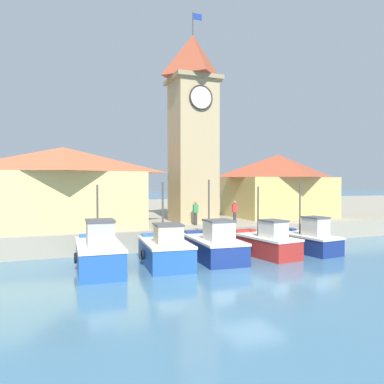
{
  "coord_description": "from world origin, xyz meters",
  "views": [
    {
      "loc": [
        -8.33,
        -14.29,
        4.16
      ],
      "look_at": [
        0.86,
        9.33,
        3.5
      ],
      "focal_mm": 35.0,
      "sensor_mm": 36.0,
      "label": 1
    }
  ],
  "objects_px": {
    "fishing_boat_far_left": "(99,253)",
    "clock_tower": "(193,123)",
    "fishing_boat_left_outer": "(165,250)",
    "dock_worker_along_quay": "(196,213)",
    "dock_worker_near_tower": "(235,212)",
    "fishing_boat_center": "(307,240)",
    "fishing_boat_left_inner": "(213,245)",
    "fishing_boat_mid_left": "(265,243)",
    "warehouse_right": "(278,185)",
    "warehouse_left": "(63,186)"
  },
  "relations": [
    {
      "from": "fishing_boat_far_left",
      "to": "dock_worker_along_quay",
      "type": "distance_m",
      "value": 9.17
    },
    {
      "from": "fishing_boat_mid_left",
      "to": "warehouse_right",
      "type": "bearing_deg",
      "value": 52.07
    },
    {
      "from": "fishing_boat_left_outer",
      "to": "warehouse_right",
      "type": "relative_size",
      "value": 0.53
    },
    {
      "from": "fishing_boat_left_outer",
      "to": "clock_tower",
      "type": "bearing_deg",
      "value": 59.81
    },
    {
      "from": "fishing_boat_left_inner",
      "to": "fishing_boat_center",
      "type": "relative_size",
      "value": 1.15
    },
    {
      "from": "fishing_boat_mid_left",
      "to": "clock_tower",
      "type": "distance_m",
      "value": 10.92
    },
    {
      "from": "fishing_boat_far_left",
      "to": "warehouse_left",
      "type": "distance_m",
      "value": 8.22
    },
    {
      "from": "fishing_boat_center",
      "to": "dock_worker_near_tower",
      "type": "relative_size",
      "value": 2.71
    },
    {
      "from": "fishing_boat_left_inner",
      "to": "dock_worker_along_quay",
      "type": "distance_m",
      "value": 5.46
    },
    {
      "from": "fishing_boat_left_inner",
      "to": "dock_worker_near_tower",
      "type": "relative_size",
      "value": 3.12
    },
    {
      "from": "dock_worker_near_tower",
      "to": "dock_worker_along_quay",
      "type": "relative_size",
      "value": 1.0
    },
    {
      "from": "fishing_boat_left_outer",
      "to": "warehouse_left",
      "type": "distance_m",
      "value": 9.37
    },
    {
      "from": "warehouse_right",
      "to": "dock_worker_near_tower",
      "type": "relative_size",
      "value": 5.29
    },
    {
      "from": "fishing_boat_center",
      "to": "warehouse_left",
      "type": "distance_m",
      "value": 15.59
    },
    {
      "from": "fishing_boat_far_left",
      "to": "fishing_boat_center",
      "type": "relative_size",
      "value": 1.15
    },
    {
      "from": "fishing_boat_mid_left",
      "to": "dock_worker_near_tower",
      "type": "distance_m",
      "value": 5.07
    },
    {
      "from": "fishing_boat_far_left",
      "to": "clock_tower",
      "type": "height_order",
      "value": "clock_tower"
    },
    {
      "from": "warehouse_left",
      "to": "dock_worker_along_quay",
      "type": "xyz_separation_m",
      "value": [
        8.41,
        -1.92,
        -1.8
      ]
    },
    {
      "from": "dock_worker_along_quay",
      "to": "dock_worker_near_tower",
      "type": "bearing_deg",
      "value": -10.61
    },
    {
      "from": "fishing_boat_left_outer",
      "to": "warehouse_left",
      "type": "height_order",
      "value": "warehouse_left"
    },
    {
      "from": "fishing_boat_mid_left",
      "to": "clock_tower",
      "type": "xyz_separation_m",
      "value": [
        -1.44,
        7.49,
        7.81
      ]
    },
    {
      "from": "fishing_boat_left_outer",
      "to": "dock_worker_near_tower",
      "type": "height_order",
      "value": "fishing_boat_left_outer"
    },
    {
      "from": "warehouse_right",
      "to": "clock_tower",
      "type": "bearing_deg",
      "value": -169.54
    },
    {
      "from": "fishing_boat_left_outer",
      "to": "dock_worker_near_tower",
      "type": "xyz_separation_m",
      "value": [
        6.63,
        5.17,
        1.33
      ]
    },
    {
      "from": "fishing_boat_far_left",
      "to": "dock_worker_along_quay",
      "type": "relative_size",
      "value": 3.13
    },
    {
      "from": "fishing_boat_far_left",
      "to": "fishing_boat_left_outer",
      "type": "relative_size",
      "value": 1.12
    },
    {
      "from": "fishing_boat_mid_left",
      "to": "dock_worker_near_tower",
      "type": "xyz_separation_m",
      "value": [
        0.64,
        4.84,
        1.37
      ]
    },
    {
      "from": "fishing_boat_far_left",
      "to": "warehouse_right",
      "type": "bearing_deg",
      "value": 29.78
    },
    {
      "from": "fishing_boat_far_left",
      "to": "warehouse_left",
      "type": "xyz_separation_m",
      "value": [
        -1.26,
        7.53,
        3.05
      ]
    },
    {
      "from": "dock_worker_near_tower",
      "to": "fishing_boat_center",
      "type": "bearing_deg",
      "value": -64.14
    },
    {
      "from": "fishing_boat_far_left",
      "to": "fishing_boat_left_inner",
      "type": "distance_m",
      "value": 6.12
    },
    {
      "from": "dock_worker_near_tower",
      "to": "fishing_boat_left_outer",
      "type": "bearing_deg",
      "value": -142.06
    },
    {
      "from": "warehouse_right",
      "to": "fishing_boat_center",
      "type": "bearing_deg",
      "value": -114.48
    },
    {
      "from": "dock_worker_near_tower",
      "to": "warehouse_right",
      "type": "bearing_deg",
      "value": 33.32
    },
    {
      "from": "fishing_boat_mid_left",
      "to": "dock_worker_along_quay",
      "type": "distance_m",
      "value": 5.9
    },
    {
      "from": "fishing_boat_left_outer",
      "to": "fishing_boat_mid_left",
      "type": "distance_m",
      "value": 6.0
    },
    {
      "from": "clock_tower",
      "to": "warehouse_left",
      "type": "distance_m",
      "value": 10.17
    },
    {
      "from": "fishing_boat_left_inner",
      "to": "fishing_boat_mid_left",
      "type": "xyz_separation_m",
      "value": [
        3.13,
        -0.16,
        -0.02
      ]
    },
    {
      "from": "fishing_boat_mid_left",
      "to": "dock_worker_near_tower",
      "type": "height_order",
      "value": "fishing_boat_mid_left"
    },
    {
      "from": "warehouse_left",
      "to": "dock_worker_along_quay",
      "type": "height_order",
      "value": "warehouse_left"
    },
    {
      "from": "fishing_boat_far_left",
      "to": "fishing_boat_left_inner",
      "type": "xyz_separation_m",
      "value": [
        6.1,
        0.42,
        -0.09
      ]
    },
    {
      "from": "warehouse_right",
      "to": "dock_worker_near_tower",
      "type": "xyz_separation_m",
      "value": [
        -6.42,
        -4.22,
        -1.87
      ]
    },
    {
      "from": "fishing_boat_far_left",
      "to": "warehouse_right",
      "type": "relative_size",
      "value": 0.59
    },
    {
      "from": "clock_tower",
      "to": "dock_worker_near_tower",
      "type": "xyz_separation_m",
      "value": [
        2.08,
        -2.65,
        -6.44
      ]
    },
    {
      "from": "clock_tower",
      "to": "dock_worker_along_quay",
      "type": "relative_size",
      "value": 9.43
    },
    {
      "from": "warehouse_left",
      "to": "dock_worker_near_tower",
      "type": "relative_size",
      "value": 6.23
    },
    {
      "from": "fishing_boat_left_outer",
      "to": "dock_worker_along_quay",
      "type": "bearing_deg",
      "value": 55.41
    },
    {
      "from": "fishing_boat_left_outer",
      "to": "clock_tower",
      "type": "height_order",
      "value": "clock_tower"
    },
    {
      "from": "fishing_boat_far_left",
      "to": "fishing_boat_left_inner",
      "type": "relative_size",
      "value": 1.0
    },
    {
      "from": "fishing_boat_far_left",
      "to": "fishing_boat_mid_left",
      "type": "relative_size",
      "value": 1.1
    }
  ]
}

